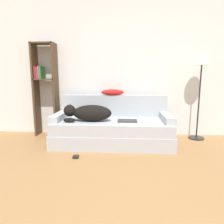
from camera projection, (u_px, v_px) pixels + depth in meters
name	position (u px, v px, depth m)	size (l,w,h in m)	color
wall_back	(118.00, 63.00, 3.69)	(7.87, 0.06, 2.70)	white
couch	(112.00, 132.00, 3.28)	(1.89, 0.85, 0.40)	#B2B7BC
couch_backrest	(114.00, 106.00, 3.56)	(1.85, 0.15, 0.38)	#B2B7BC
couch_arm_left	(60.00, 116.00, 3.28)	(0.15, 0.66, 0.10)	#B2B7BC
couch_arm_right	(167.00, 118.00, 3.17)	(0.15, 0.66, 0.10)	#B2B7BC
dog	(89.00, 113.00, 3.15)	(0.76, 0.32, 0.28)	black
laptop	(127.00, 121.00, 3.15)	(0.31, 0.21, 0.02)	#2D2D30
throw_pillow	(112.00, 92.00, 3.50)	(0.40, 0.18, 0.10)	red
bookshelf	(45.00, 85.00, 3.67)	(0.41, 0.26, 1.69)	#4C3823
floor_lamp	(201.00, 69.00, 3.36)	(0.28, 0.28, 1.48)	#232326
power_adapter	(76.00, 157.00, 2.72)	(0.08, 0.08, 0.03)	black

